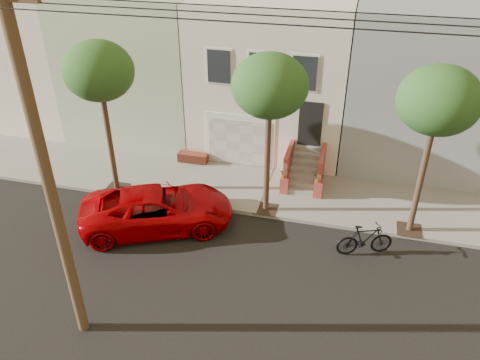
# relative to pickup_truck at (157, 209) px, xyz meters

# --- Properties ---
(ground) EXTENTS (90.00, 90.00, 0.00)m
(ground) POSITION_rel_pickup_truck_xyz_m (2.80, -2.01, -0.79)
(ground) COLOR black
(ground) RESTS_ON ground
(sidewalk) EXTENTS (40.00, 3.70, 0.15)m
(sidewalk) POSITION_rel_pickup_truck_xyz_m (2.80, 3.34, -0.71)
(sidewalk) COLOR gray
(sidewalk) RESTS_ON ground
(house_row) EXTENTS (33.10, 11.70, 7.00)m
(house_row) POSITION_rel_pickup_truck_xyz_m (2.80, 9.18, 2.86)
(house_row) COLOR beige
(house_row) RESTS_ON sidewalk
(tree_left) EXTENTS (2.70, 2.57, 6.30)m
(tree_left) POSITION_rel_pickup_truck_xyz_m (-2.70, 1.89, 4.47)
(tree_left) COLOR #2D2116
(tree_left) RESTS_ON sidewalk
(tree_mid) EXTENTS (2.70, 2.57, 6.30)m
(tree_mid) POSITION_rel_pickup_truck_xyz_m (3.80, 1.89, 4.47)
(tree_mid) COLOR #2D2116
(tree_mid) RESTS_ON sidewalk
(tree_right) EXTENTS (2.70, 2.57, 6.30)m
(tree_right) POSITION_rel_pickup_truck_xyz_m (9.30, 1.89, 4.47)
(tree_right) COLOR #2D2116
(tree_right) RESTS_ON sidewalk
(pickup_truck) EXTENTS (6.24, 4.68, 1.58)m
(pickup_truck) POSITION_rel_pickup_truck_xyz_m (0.00, 0.00, 0.00)
(pickup_truck) COLOR #A50004
(pickup_truck) RESTS_ON ground
(motorcycle) EXTENTS (2.10, 1.26, 1.22)m
(motorcycle) POSITION_rel_pickup_truck_xyz_m (7.66, 0.26, -0.18)
(motorcycle) COLOR black
(motorcycle) RESTS_ON ground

